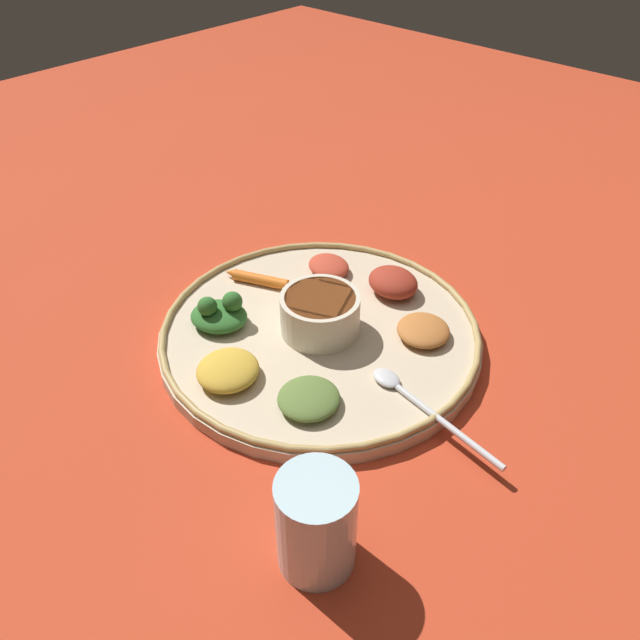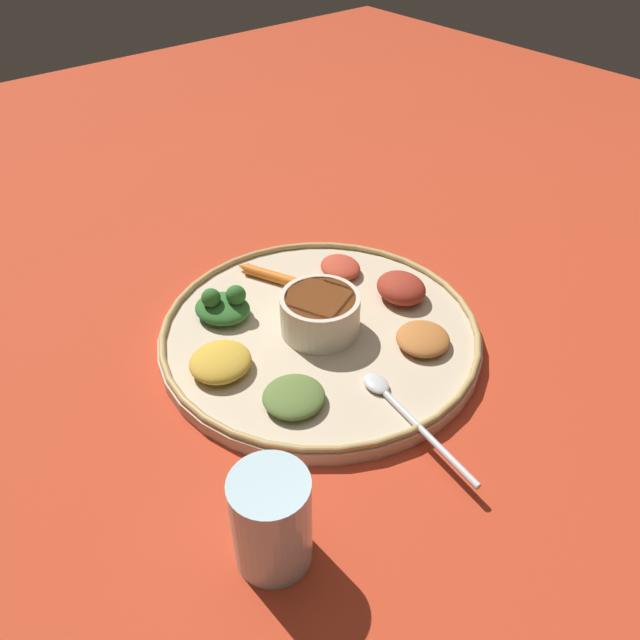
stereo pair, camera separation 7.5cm
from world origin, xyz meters
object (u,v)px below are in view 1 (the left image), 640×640
at_px(spoon, 415,400).
at_px(drinking_glass, 316,528).
at_px(center_bowl, 320,312).
at_px(carrot_near_spoon, 256,279).
at_px(greens_pile, 219,314).

distance_m(spoon, drinking_glass, 0.20).
xyz_separation_m(center_bowl, spoon, (-0.02, -0.15, -0.02)).
height_order(carrot_near_spoon, drinking_glass, drinking_glass).
height_order(greens_pile, carrot_near_spoon, greens_pile).
bearing_deg(center_bowl, drinking_glass, -137.71).
bearing_deg(drinking_glass, center_bowl, 42.29).
bearing_deg(drinking_glass, carrot_near_spoon, 54.78).
bearing_deg(spoon, drinking_glass, -168.63).
relative_size(carrot_near_spoon, drinking_glass, 0.91).
distance_m(spoon, carrot_near_spoon, 0.28).
height_order(spoon, carrot_near_spoon, carrot_near_spoon).
height_order(spoon, greens_pile, greens_pile).
bearing_deg(carrot_near_spoon, center_bowl, -96.05).
relative_size(greens_pile, drinking_glass, 0.91).
distance_m(center_bowl, carrot_near_spoon, 0.13).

